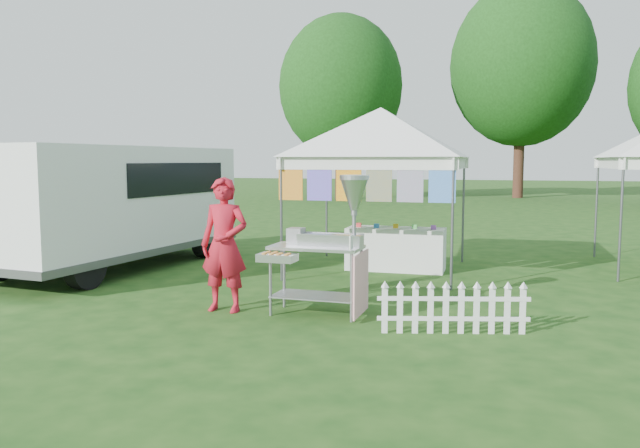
% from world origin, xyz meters
% --- Properties ---
extents(ground, '(120.00, 120.00, 0.00)m').
position_xyz_m(ground, '(0.00, 0.00, 0.00)').
color(ground, '#184112').
rests_on(ground, ground).
extents(canopy_main, '(4.24, 4.24, 3.45)m').
position_xyz_m(canopy_main, '(0.00, 3.49, 2.99)').
color(canopy_main, '#59595E').
rests_on(canopy_main, ground).
extents(tree_left, '(6.40, 6.40, 9.53)m').
position_xyz_m(tree_left, '(-6.00, 24.00, 5.83)').
color(tree_left, '#311B11').
rests_on(tree_left, ground).
extents(tree_mid, '(7.60, 7.60, 11.52)m').
position_xyz_m(tree_mid, '(3.00, 28.00, 7.14)').
color(tree_mid, '#311B11').
rests_on(tree_mid, ground).
extents(donut_cart, '(1.35, 0.89, 1.85)m').
position_xyz_m(donut_cart, '(0.01, -0.01, 1.09)').
color(donut_cart, gray).
rests_on(donut_cart, ground).
extents(vendor, '(0.67, 0.44, 1.82)m').
position_xyz_m(vendor, '(-1.43, -0.17, 0.91)').
color(vendor, '#B51627').
rests_on(vendor, ground).
extents(cargo_van, '(2.77, 5.72, 2.30)m').
position_xyz_m(cargo_van, '(-4.93, 2.51, 1.24)').
color(cargo_van, white).
rests_on(cargo_van, ground).
extents(picket_fence, '(1.75, 0.48, 0.56)m').
position_xyz_m(picket_fence, '(1.64, -0.45, 0.29)').
color(picket_fence, white).
rests_on(picket_fence, ground).
extents(display_table, '(1.80, 0.70, 0.79)m').
position_xyz_m(display_table, '(0.28, 3.66, 0.40)').
color(display_table, white).
rests_on(display_table, ground).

